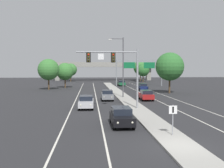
{
  "coord_description": "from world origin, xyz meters",
  "views": [
    {
      "loc": [
        -5.7,
        -15.63,
        4.97
      ],
      "look_at": [
        -3.2,
        13.93,
        3.2
      ],
      "focal_mm": 41.57,
      "sensor_mm": 36.0,
      "label": 1
    }
  ],
  "objects_px": {
    "car_oncoming_grey": "(107,95)",
    "tree_far_right_b": "(143,70)",
    "car_receding_green": "(121,83)",
    "tree_far_left_a": "(65,72)",
    "overhead_signal_mast": "(118,65)",
    "median_sign_post": "(173,115)",
    "car_oncoming_black": "(122,116)",
    "tree_far_right_c": "(140,68)",
    "car_oncoming_silver": "(86,102)",
    "tree_far_right_a": "(170,67)",
    "street_lamp_median": "(122,64)",
    "tree_far_left_c": "(49,70)",
    "car_receding_navy": "(142,87)",
    "highway_sign_gantry": "(139,64)",
    "tree_far_left_b": "(71,70)",
    "car_receding_red": "(146,95)"
  },
  "relations": [
    {
      "from": "street_lamp_median",
      "to": "car_oncoming_silver",
      "type": "bearing_deg",
      "value": -117.82
    },
    {
      "from": "car_oncoming_grey",
      "to": "tree_far_right_b",
      "type": "relative_size",
      "value": 0.66
    },
    {
      "from": "tree_far_right_b",
      "to": "tree_far_right_c",
      "type": "relative_size",
      "value": 0.84
    },
    {
      "from": "car_oncoming_grey",
      "to": "tree_far_right_b",
      "type": "bearing_deg",
      "value": 72.65
    },
    {
      "from": "highway_sign_gantry",
      "to": "tree_far_left_c",
      "type": "relative_size",
      "value": 1.83
    },
    {
      "from": "tree_far_right_b",
      "to": "tree_far_right_c",
      "type": "xyz_separation_m",
      "value": [
        0.56,
        7.96,
        0.84
      ]
    },
    {
      "from": "car_oncoming_grey",
      "to": "tree_far_right_c",
      "type": "relative_size",
      "value": 0.56
    },
    {
      "from": "tree_far_left_a",
      "to": "overhead_signal_mast",
      "type": "bearing_deg",
      "value": -75.05
    },
    {
      "from": "tree_far_left_c",
      "to": "tree_far_left_b",
      "type": "bearing_deg",
      "value": 86.65
    },
    {
      "from": "car_receding_navy",
      "to": "tree_far_left_b",
      "type": "height_order",
      "value": "tree_far_left_b"
    },
    {
      "from": "tree_far_right_c",
      "to": "car_oncoming_silver",
      "type": "bearing_deg",
      "value": -106.36
    },
    {
      "from": "tree_far_left_c",
      "to": "street_lamp_median",
      "type": "bearing_deg",
      "value": -50.86
    },
    {
      "from": "car_oncoming_silver",
      "to": "tree_far_left_a",
      "type": "relative_size",
      "value": 0.7
    },
    {
      "from": "highway_sign_gantry",
      "to": "tree_far_left_a",
      "type": "height_order",
      "value": "highway_sign_gantry"
    },
    {
      "from": "median_sign_post",
      "to": "tree_far_right_b",
      "type": "bearing_deg",
      "value": 79.92
    },
    {
      "from": "car_receding_green",
      "to": "tree_far_left_a",
      "type": "bearing_deg",
      "value": -158.84
    },
    {
      "from": "tree_far_right_b",
      "to": "tree_far_left_c",
      "type": "relative_size",
      "value": 0.94
    },
    {
      "from": "overhead_signal_mast",
      "to": "tree_far_left_a",
      "type": "height_order",
      "value": "overhead_signal_mast"
    },
    {
      "from": "car_oncoming_grey",
      "to": "car_receding_green",
      "type": "height_order",
      "value": "same"
    },
    {
      "from": "street_lamp_median",
      "to": "car_receding_green",
      "type": "distance_m",
      "value": 30.95
    },
    {
      "from": "tree_far_left_a",
      "to": "car_oncoming_grey",
      "type": "bearing_deg",
      "value": -71.43
    },
    {
      "from": "car_oncoming_grey",
      "to": "tree_far_right_b",
      "type": "xyz_separation_m",
      "value": [
        16.85,
        53.92,
        3.62
      ]
    },
    {
      "from": "car_receding_red",
      "to": "overhead_signal_mast",
      "type": "bearing_deg",
      "value": -121.34
    },
    {
      "from": "tree_far_right_a",
      "to": "tree_far_left_a",
      "type": "height_order",
      "value": "tree_far_right_a"
    },
    {
      "from": "overhead_signal_mast",
      "to": "tree_far_left_a",
      "type": "bearing_deg",
      "value": 104.95
    },
    {
      "from": "car_receding_navy",
      "to": "tree_far_left_c",
      "type": "height_order",
      "value": "tree_far_left_c"
    },
    {
      "from": "highway_sign_gantry",
      "to": "car_receding_green",
      "type": "bearing_deg",
      "value": 167.88
    },
    {
      "from": "car_oncoming_grey",
      "to": "tree_far_left_a",
      "type": "relative_size",
      "value": 0.7
    },
    {
      "from": "street_lamp_median",
      "to": "car_receding_navy",
      "type": "xyz_separation_m",
      "value": [
        6.53,
        14.87,
        -4.97
      ]
    },
    {
      "from": "overhead_signal_mast",
      "to": "median_sign_post",
      "type": "height_order",
      "value": "overhead_signal_mast"
    },
    {
      "from": "car_receding_navy",
      "to": "highway_sign_gantry",
      "type": "xyz_separation_m",
      "value": [
        2.05,
        14.4,
        5.34
      ]
    },
    {
      "from": "street_lamp_median",
      "to": "car_oncoming_black",
      "type": "relative_size",
      "value": 2.23
    },
    {
      "from": "overhead_signal_mast",
      "to": "car_receding_green",
      "type": "relative_size",
      "value": 1.67
    },
    {
      "from": "tree_far_right_a",
      "to": "tree_far_left_a",
      "type": "relative_size",
      "value": 1.28
    },
    {
      "from": "tree_far_left_b",
      "to": "car_receding_navy",
      "type": "bearing_deg",
      "value": -65.55
    },
    {
      "from": "tree_far_right_b",
      "to": "tree_far_left_b",
      "type": "xyz_separation_m",
      "value": [
        -26.97,
        6.15,
        0.11
      ]
    },
    {
      "from": "car_oncoming_silver",
      "to": "car_receding_navy",
      "type": "xyz_separation_m",
      "value": [
        12.35,
        25.9,
        0.0
      ]
    },
    {
      "from": "highway_sign_gantry",
      "to": "tree_far_left_b",
      "type": "xyz_separation_m",
      "value": [
        -21.34,
        28.03,
        -1.61
      ]
    },
    {
      "from": "car_receding_navy",
      "to": "highway_sign_gantry",
      "type": "height_order",
      "value": "highway_sign_gantry"
    },
    {
      "from": "street_lamp_median",
      "to": "car_oncoming_grey",
      "type": "height_order",
      "value": "street_lamp_median"
    },
    {
      "from": "car_oncoming_black",
      "to": "tree_far_right_c",
      "type": "xyz_separation_m",
      "value": [
        17.38,
        80.23,
        4.46
      ]
    },
    {
      "from": "overhead_signal_mast",
      "to": "car_oncoming_black",
      "type": "bearing_deg",
      "value": -93.96
    },
    {
      "from": "tree_far_right_b",
      "to": "tree_far_left_a",
      "type": "relative_size",
      "value": 1.06
    },
    {
      "from": "highway_sign_gantry",
      "to": "tree_far_right_a",
      "type": "relative_size",
      "value": 1.62
    },
    {
      "from": "car_receding_green",
      "to": "tree_far_right_a",
      "type": "distance_m",
      "value": 24.23
    },
    {
      "from": "street_lamp_median",
      "to": "tree_far_right_b",
      "type": "height_order",
      "value": "street_lamp_median"
    },
    {
      "from": "car_oncoming_silver",
      "to": "tree_far_left_b",
      "type": "relative_size",
      "value": 0.64
    },
    {
      "from": "tree_far_right_b",
      "to": "car_oncoming_silver",
      "type": "bearing_deg",
      "value": -107.86
    },
    {
      "from": "overhead_signal_mast",
      "to": "car_oncoming_silver",
      "type": "relative_size",
      "value": 1.67
    },
    {
      "from": "overhead_signal_mast",
      "to": "car_oncoming_silver",
      "type": "height_order",
      "value": "overhead_signal_mast"
    }
  ]
}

